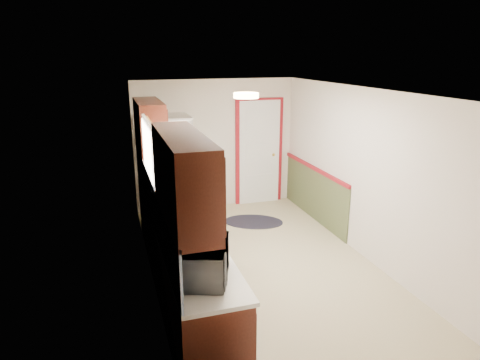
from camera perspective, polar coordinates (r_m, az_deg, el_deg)
room_shell at (r=5.68m, az=3.00°, el=-0.26°), size 3.20×5.20×2.52m
kitchen_run at (r=5.26m, az=-8.73°, el=-6.39°), size 0.63×4.00×2.20m
back_wall_trim at (r=8.10m, az=4.11°, el=2.58°), size 1.12×2.30×2.08m
ceiling_fixture at (r=5.17m, az=0.81°, el=11.21°), size 0.30×0.30×0.06m
microwave at (r=3.78m, az=-4.74°, el=-10.30°), size 0.50×0.66×0.40m
refrigerator at (r=7.20m, az=-9.71°, el=1.01°), size 0.78×0.78×1.88m
rug at (r=7.52m, az=1.81°, el=-5.57°), size 1.21×1.02×0.01m
cooktop at (r=6.79m, az=-10.65°, el=0.11°), size 0.55×0.66×0.02m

